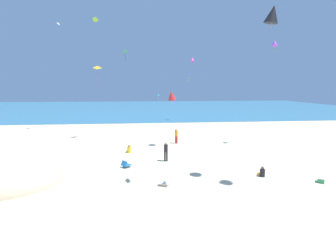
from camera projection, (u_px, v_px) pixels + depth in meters
name	position (u px, v px, depth m)	size (l,w,h in m)	color
ground_plane	(166.00, 151.00, 21.48)	(120.00, 120.00, 0.00)	beige
ocean_water	(152.00, 107.00, 67.78)	(120.00, 60.00, 0.05)	teal
beach_chair_mid_beach	(126.00, 164.00, 16.95)	(0.84, 0.83, 0.52)	#2370B2
beach_chair_far_left	(165.00, 181.00, 13.81)	(0.78, 0.72, 0.58)	white
cooler_box	(321.00, 180.00, 14.29)	(0.57, 0.59, 0.29)	#339956
person_0	(166.00, 150.00, 18.32)	(0.39, 0.39, 1.56)	black
person_1	(262.00, 173.00, 15.25)	(0.36, 0.57, 0.69)	black
person_2	(129.00, 150.00, 20.82)	(0.55, 0.66, 0.74)	yellow
person_3	(176.00, 135.00, 24.20)	(0.45, 0.45, 1.58)	red
person_4	(21.00, 183.00, 13.62)	(0.65, 0.50, 0.73)	blue
kite_white	(59.00, 24.00, 29.86)	(0.48, 0.58, 1.01)	white
kite_green	(125.00, 52.00, 32.98)	(0.49, 0.34, 1.51)	green
kite_teal	(158.00, 94.00, 43.55)	(0.52, 0.43, 1.17)	#1EADAD
kite_blue	(189.00, 74.00, 39.29)	(0.40, 0.50, 1.54)	blue
kite_magenta	(193.00, 59.00, 39.56)	(1.05, 1.12, 1.93)	#DB3DA8
kite_lime	(95.00, 20.00, 32.34)	(0.82, 0.35, 1.43)	#99DB33
kite_black	(272.00, 14.00, 13.15)	(1.25, 1.26, 1.36)	black
kite_red	(172.00, 95.00, 22.25)	(1.08, 1.24, 1.40)	red
kite_purple	(275.00, 43.00, 22.25)	(0.63, 0.79, 1.25)	purple
kite_yellow	(97.00, 67.00, 25.48)	(0.92, 0.82, 1.76)	yellow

